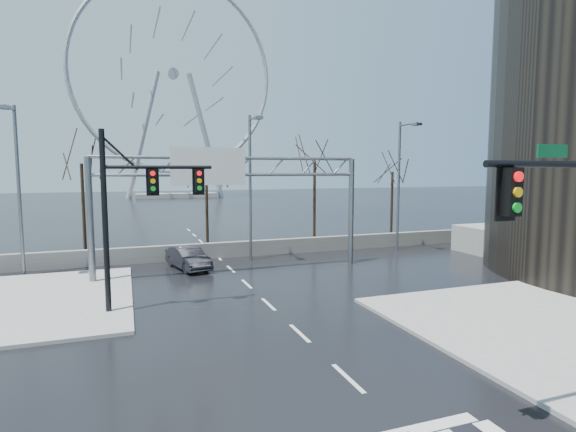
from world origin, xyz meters
name	(u,v)px	position (x,y,z in m)	size (l,w,h in m)	color
ground	(348,378)	(0.00, 0.00, 0.00)	(260.00, 260.00, 0.00)	black
sidewalk_right_ext	(539,318)	(10.00, 2.00, 0.07)	(12.00, 10.00, 0.15)	gray
sidewalk_far	(19,303)	(-11.00, 12.00, 0.07)	(10.00, 12.00, 0.15)	gray
barrier_wall	(218,250)	(0.00, 20.00, 0.55)	(52.00, 0.50, 1.10)	slate
signal_mast_far	(132,203)	(-5.87, 8.96, 4.83)	(4.72, 0.41, 8.00)	black
sign_gantry	(227,188)	(-0.38, 14.96, 5.18)	(16.36, 0.40, 7.60)	slate
streetlight_left	(17,177)	(-12.00, 18.16, 5.89)	(0.50, 2.55, 10.00)	slate
streetlight_mid	(251,176)	(2.00, 18.16, 5.89)	(0.50, 2.55, 10.00)	slate
streetlight_right	(401,175)	(14.00, 18.16, 5.89)	(0.50, 2.55, 10.00)	slate
tree_left	(82,174)	(-9.00, 23.50, 5.98)	(3.75, 3.75, 7.50)	black
tree_center	(206,184)	(0.00, 24.50, 5.17)	(3.25, 3.25, 6.50)	black
tree_right	(315,171)	(9.00, 23.50, 6.22)	(3.90, 3.90, 7.80)	black
tree_far_right	(392,180)	(17.00, 24.00, 5.41)	(3.40, 3.40, 6.80)	black
ferris_wheel	(174,82)	(5.00, 95.00, 26.13)	(45.00, 6.00, 50.91)	gray
car	(188,258)	(-2.52, 17.00, 0.71)	(1.51, 4.34, 1.43)	black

